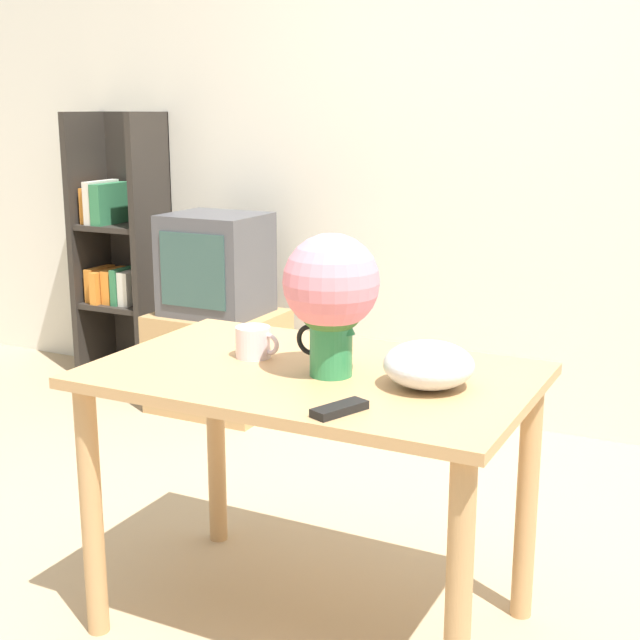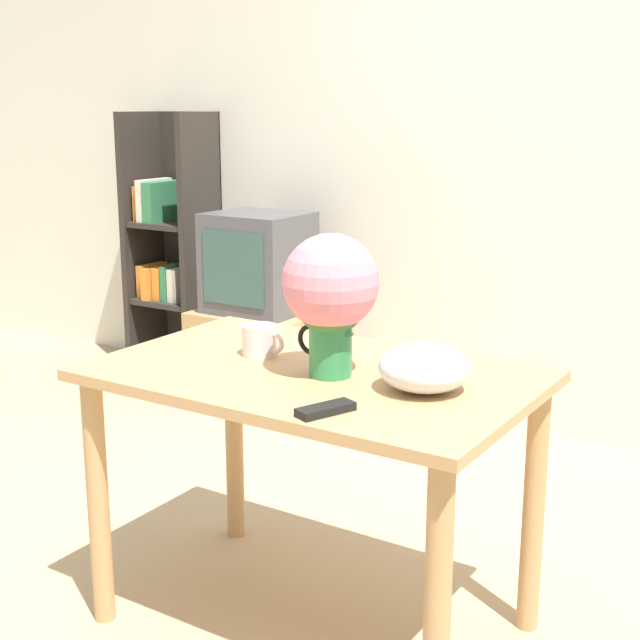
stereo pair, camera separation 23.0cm
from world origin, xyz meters
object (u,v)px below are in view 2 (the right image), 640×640
Objects in this scene: flower_vase at (331,292)px; white_bowl at (424,368)px; coffee_mug at (260,341)px; tv_set at (258,263)px.

flower_vase is 1.63× the size of white_bowl.
white_bowl is at bearing 4.26° from flower_vase.
tv_set is (-1.06, 1.42, -0.09)m from coffee_mug.
flower_vase reaches higher than white_bowl.
tv_set is at bearing 137.43° from white_bowl.
flower_vase is at bearing -48.08° from tv_set.
coffee_mug is 0.28× the size of tv_set.
white_bowl is (0.26, 0.02, -0.16)m from flower_vase.
tv_set is at bearing 131.92° from flower_vase.
tv_set is (-1.58, 1.45, -0.10)m from white_bowl.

